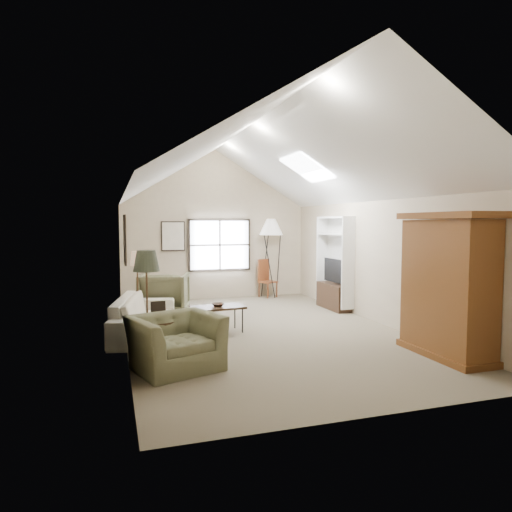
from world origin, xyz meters
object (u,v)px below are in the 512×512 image
object	(u,v)px
armchair_far	(164,294)
coffee_table	(218,319)
side_table	(159,339)
side_chair	(268,278)
armoire	(448,285)
armchair_near	(176,342)
sofa	(144,316)

from	to	relation	value
armchair_far	coffee_table	xyz separation A→B (m)	(0.77, -1.95, -0.23)
armchair_far	side_table	bearing A→B (deg)	98.01
coffee_table	side_chair	distance (m)	4.22
coffee_table	armchair_far	bearing A→B (deg)	111.51
armoire	armchair_far	xyz separation A→B (m)	(-3.78, 4.48, -0.63)
armoire	armchair_near	xyz separation A→B (m)	(-4.05, 0.63, -0.72)
sofa	armchair_near	distance (m)	2.17
sofa	side_chair	xyz separation A→B (m)	(3.55, 3.31, 0.17)
armoire	side_table	distance (m)	4.47
armchair_far	side_chair	size ratio (longest dim) A/B	1.00
side_chair	side_table	bearing A→B (deg)	-149.22
armchair_far	side_table	world-z (taller)	armchair_far
coffee_table	side_table	xyz separation A→B (m)	(-1.22, -1.35, 0.05)
armchair_near	armchair_far	distance (m)	3.86
armoire	sofa	distance (m)	5.21
sofa	coffee_table	world-z (taller)	sofa
sofa	armchair_far	size ratio (longest dim) A/B	2.29
side_table	armoire	bearing A→B (deg)	-15.68
armoire	side_table	bearing A→B (deg)	164.32
armchair_near	coffee_table	distance (m)	2.17
armchair_far	coffee_table	world-z (taller)	armchair_far
sofa	armoire	bearing A→B (deg)	-111.51
armchair_near	armchair_far	bearing A→B (deg)	67.31
sofa	armchair_near	world-z (taller)	armchair_near
sofa	coffee_table	distance (m)	1.35
armoire	side_chair	xyz separation A→B (m)	(-0.78, 6.10, -0.58)
armoire	coffee_table	distance (m)	4.03
coffee_table	sofa	bearing A→B (deg)	169.10
armoire	armchair_far	distance (m)	5.89
armchair_near	coffee_table	bearing A→B (deg)	42.67
armchair_near	side_table	xyz separation A→B (m)	(-0.18, 0.55, -0.08)
side_table	sofa	bearing A→B (deg)	93.58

